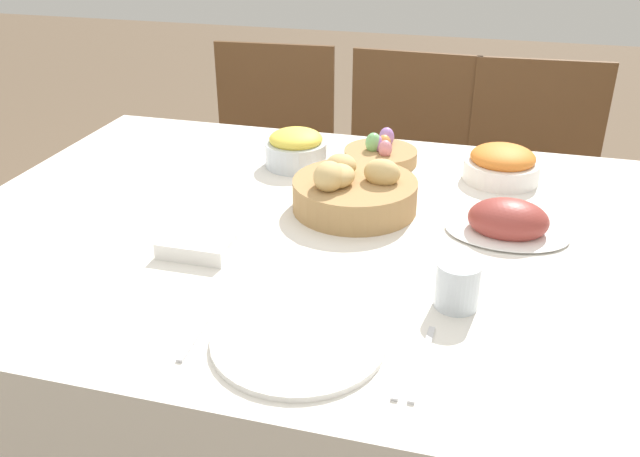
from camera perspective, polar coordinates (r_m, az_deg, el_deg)
The scene contains 15 objects.
dining_table at distance 1.60m, azimuth 0.18°, elevation -12.32°, with size 1.56×1.14×0.78m.
chair_far_right at distance 2.28m, azimuth 17.26°, elevation 2.25°, with size 0.44×0.44×0.92m.
chair_far_left at distance 2.39m, azimuth -4.37°, elevation 4.67°, with size 0.45×0.45×0.92m.
chair_far_center at distance 2.29m, azimuth 6.96°, elevation 3.47°, with size 0.43×0.43×0.92m.
bread_basket at distance 1.45m, azimuth 2.82°, elevation 3.18°, with size 0.27×0.27×0.12m.
egg_basket at distance 1.71m, azimuth 5.12°, elevation 6.31°, with size 0.18×0.18×0.08m.
ham_platter at distance 1.40m, azimuth 15.53°, elevation 0.51°, with size 0.24×0.17×0.08m.
pineapple_bowl at distance 1.69m, azimuth -2.04°, elevation 6.76°, with size 0.15×0.15×0.09m.
carrot_bowl at distance 1.66m, azimuth 15.07°, elevation 5.23°, with size 0.18×0.18×0.08m.
dinner_plate at distance 1.05m, azimuth -1.82°, elevation -9.43°, with size 0.27×0.27×0.01m.
fork at distance 1.10m, azimuth -9.89°, elevation -8.11°, with size 0.02×0.18×0.00m.
knife at distance 1.02m, azimuth 6.92°, elevation -10.87°, with size 0.02×0.18×0.00m.
spoon at distance 1.02m, azimuth 8.62°, elevation -11.10°, with size 0.02×0.18×0.00m.
drinking_cup at distance 1.14m, azimuth 11.51°, elevation -4.68°, with size 0.07×0.07×0.08m.
butter_dish at distance 1.30m, azimuth -10.37°, elevation -1.50°, with size 0.13×0.08×0.03m.
Camera 1 is at (0.32, -1.20, 1.41)m, focal length 38.00 mm.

